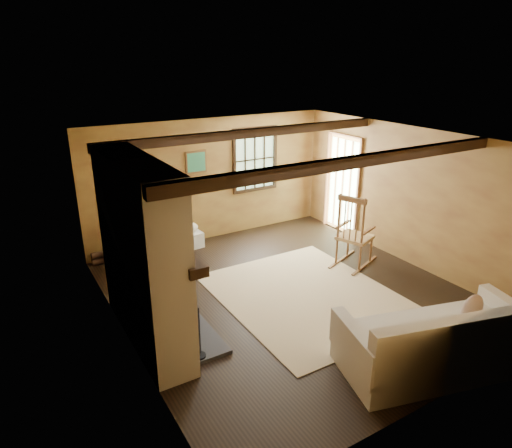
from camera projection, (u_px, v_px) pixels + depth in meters
ground at (289, 293)px, 7.15m from camera, size 5.50×5.50×0.00m
room_envelope at (294, 187)px, 6.88m from camera, size 5.02×5.52×2.44m
fireplace at (144, 261)px, 5.69m from camera, size 1.02×2.30×2.40m
rug at (307, 295)px, 7.08m from camera, size 2.50×3.00×0.01m
rocking_chair at (354, 235)px, 7.94m from camera, size 1.06×0.81×1.31m
sofa at (439, 345)px, 5.34m from camera, size 2.45×1.55×0.92m
firewood_pile at (111, 256)px, 8.19m from camera, size 0.66×0.12×0.24m
laundry_basket at (188, 240)px, 8.80m from camera, size 0.53×0.42×0.30m
basket_pillow at (188, 228)px, 8.71m from camera, size 0.49×0.44×0.20m
armchair at (143, 245)px, 8.00m from camera, size 1.09×1.11×0.76m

